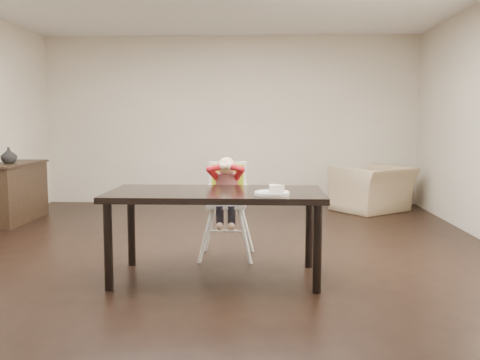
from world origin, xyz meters
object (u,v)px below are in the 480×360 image
object	(u,v)px
high_chair	(227,187)
sideboard	(15,192)
dining_table	(216,200)
armchair	(373,181)

from	to	relation	value
high_chair	sideboard	bearing A→B (deg)	150.10
dining_table	sideboard	size ratio (longest dim) A/B	1.43
dining_table	sideboard	distance (m)	3.84
dining_table	high_chair	xyz separation A→B (m)	(0.04, 0.73, 0.03)
high_chair	armchair	xyz separation A→B (m)	(1.99, 2.81, -0.25)
armchair	sideboard	size ratio (longest dim) A/B	0.82
high_chair	sideboard	world-z (taller)	high_chair
armchair	sideboard	distance (m)	5.06
armchair	dining_table	bearing A→B (deg)	23.06
high_chair	armchair	size ratio (longest dim) A/B	0.96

